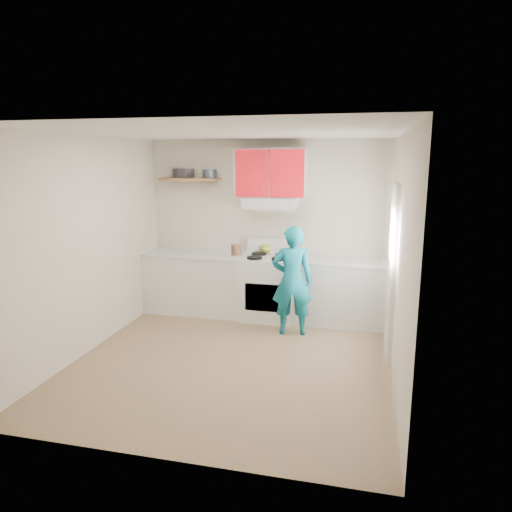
% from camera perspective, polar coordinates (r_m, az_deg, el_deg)
% --- Properties ---
extents(floor, '(3.80, 3.80, 0.00)m').
position_cam_1_polar(floor, '(5.64, -2.84, -12.58)').
color(floor, brown).
rests_on(floor, ground).
extents(ceiling, '(3.60, 3.80, 0.04)m').
position_cam_1_polar(ceiling, '(5.14, -3.14, 14.83)').
color(ceiling, white).
rests_on(ceiling, floor).
extents(back_wall, '(3.60, 0.04, 2.60)m').
position_cam_1_polar(back_wall, '(7.06, 1.34, 3.45)').
color(back_wall, beige).
rests_on(back_wall, floor).
extents(front_wall, '(3.60, 0.04, 2.60)m').
position_cam_1_polar(front_wall, '(3.51, -11.72, -5.50)').
color(front_wall, beige).
rests_on(front_wall, floor).
extents(left_wall, '(0.04, 3.80, 2.60)m').
position_cam_1_polar(left_wall, '(5.99, -19.75, 1.23)').
color(left_wall, beige).
rests_on(left_wall, floor).
extents(right_wall, '(0.04, 3.80, 2.60)m').
position_cam_1_polar(right_wall, '(5.05, 17.04, -0.47)').
color(right_wall, beige).
rests_on(right_wall, floor).
extents(door, '(0.05, 0.85, 2.05)m').
position_cam_1_polar(door, '(5.79, 16.22, -1.68)').
color(door, white).
rests_on(door, floor).
extents(door_glass, '(0.01, 0.55, 0.95)m').
position_cam_1_polar(door_glass, '(5.71, 16.19, 2.49)').
color(door_glass, white).
rests_on(door_glass, door).
extents(counter_left, '(1.52, 0.60, 0.90)m').
position_cam_1_polar(counter_left, '(7.24, -7.29, -3.32)').
color(counter_left, silver).
rests_on(counter_left, floor).
extents(counter_right, '(1.32, 0.60, 0.90)m').
position_cam_1_polar(counter_right, '(6.80, 10.24, -4.40)').
color(counter_right, silver).
rests_on(counter_right, floor).
extents(stove, '(0.76, 0.65, 0.92)m').
position_cam_1_polar(stove, '(6.90, 1.56, -3.89)').
color(stove, white).
rests_on(stove, floor).
extents(range_hood, '(0.76, 0.44, 0.15)m').
position_cam_1_polar(range_hood, '(6.77, 1.80, 6.46)').
color(range_hood, silver).
rests_on(range_hood, back_wall).
extents(upper_cabinets, '(1.02, 0.33, 0.70)m').
position_cam_1_polar(upper_cabinets, '(6.80, 1.92, 10.07)').
color(upper_cabinets, red).
rests_on(upper_cabinets, back_wall).
extents(shelf, '(0.90, 0.30, 0.04)m').
position_cam_1_polar(shelf, '(7.17, -8.03, 9.25)').
color(shelf, brown).
rests_on(shelf, back_wall).
extents(books, '(0.31, 0.26, 0.14)m').
position_cam_1_polar(books, '(7.24, -8.83, 9.93)').
color(books, '#3E373F').
rests_on(books, shelf).
extents(tin, '(0.24, 0.24, 0.13)m').
position_cam_1_polar(tin, '(7.10, -5.67, 9.94)').
color(tin, '#333D4C').
rests_on(tin, shelf).
extents(kettle, '(0.22, 0.22, 0.16)m').
position_cam_1_polar(kettle, '(7.04, 1.21, 0.94)').
color(kettle, olive).
rests_on(kettle, stove).
extents(crock, '(0.17, 0.17, 0.17)m').
position_cam_1_polar(crock, '(6.93, -2.45, 0.65)').
color(crock, '#513623').
rests_on(crock, counter_left).
extents(cutting_board, '(0.31, 0.23, 0.02)m').
position_cam_1_polar(cutting_board, '(6.64, 9.22, -0.68)').
color(cutting_board, olive).
rests_on(cutting_board, counter_right).
extents(silicone_mat, '(0.32, 0.27, 0.01)m').
position_cam_1_polar(silicone_mat, '(6.72, 12.71, -0.71)').
color(silicone_mat, red).
rests_on(silicone_mat, counter_right).
extents(person, '(0.60, 0.45, 1.48)m').
position_cam_1_polar(person, '(6.23, 4.42, -3.00)').
color(person, '#0D6A7B').
rests_on(person, floor).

